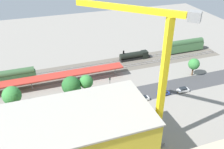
{
  "coord_description": "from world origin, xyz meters",
  "views": [
    {
      "loc": [
        16.8,
        67.08,
        49.61
      ],
      "look_at": [
        -5.09,
        1.56,
        9.19
      ],
      "focal_mm": 39.39,
      "sensor_mm": 36.0,
      "label": 1
    }
  ],
  "objects_px": {
    "passenger_coach": "(185,45)",
    "street_tree_0": "(86,82)",
    "parked_car_2": "(143,99)",
    "street_tree_1": "(194,64)",
    "traffic_light": "(110,83)",
    "platform_canopy_near": "(53,76)",
    "tower_crane": "(154,72)",
    "street_tree_2": "(12,95)",
    "box_truck_2": "(62,124)",
    "parked_car_3": "(119,103)",
    "street_tree_4": "(74,89)",
    "street_tree_3": "(71,86)",
    "locomotive": "(135,56)",
    "freight_coach_far": "(8,78)",
    "construction_building": "(63,146)",
    "box_truck_0": "(31,134)",
    "parked_car_5": "(71,112)",
    "parked_car_1": "(163,93)",
    "parked_car_4": "(94,109)",
    "parked_car_0": "(183,90)"
  },
  "relations": [
    {
      "from": "platform_canopy_near",
      "to": "parked_car_2",
      "type": "relative_size",
      "value": 12.9
    },
    {
      "from": "parked_car_0",
      "to": "tower_crane",
      "type": "relative_size",
      "value": 0.12
    },
    {
      "from": "box_truck_0",
      "to": "street_tree_2",
      "type": "xyz_separation_m",
      "value": [
        4.67,
        -16.14,
        3.16
      ]
    },
    {
      "from": "parked_car_2",
      "to": "street_tree_1",
      "type": "height_order",
      "value": "street_tree_1"
    },
    {
      "from": "box_truck_2",
      "to": "parked_car_5",
      "type": "bearing_deg",
      "value": -124.03
    },
    {
      "from": "locomotive",
      "to": "parked_car_3",
      "type": "distance_m",
      "value": 34.13
    },
    {
      "from": "parked_car_0",
      "to": "street_tree_4",
      "type": "bearing_deg",
      "value": -11.74
    },
    {
      "from": "parked_car_3",
      "to": "box_truck_0",
      "type": "distance_m",
      "value": 29.08
    },
    {
      "from": "tower_crane",
      "to": "street_tree_1",
      "type": "relative_size",
      "value": 5.08
    },
    {
      "from": "parked_car_3",
      "to": "street_tree_4",
      "type": "bearing_deg",
      "value": -29.46
    },
    {
      "from": "passenger_coach",
      "to": "street_tree_0",
      "type": "distance_m",
      "value": 56.04
    },
    {
      "from": "street_tree_3",
      "to": "traffic_light",
      "type": "height_order",
      "value": "street_tree_3"
    },
    {
      "from": "freight_coach_far",
      "to": "street_tree_0",
      "type": "relative_size",
      "value": 2.58
    },
    {
      "from": "street_tree_4",
      "to": "parked_car_2",
      "type": "bearing_deg",
      "value": 159.5
    },
    {
      "from": "freight_coach_far",
      "to": "box_truck_0",
      "type": "bearing_deg",
      "value": 101.97
    },
    {
      "from": "box_truck_0",
      "to": "street_tree_4",
      "type": "distance_m",
      "value": 21.03
    },
    {
      "from": "passenger_coach",
      "to": "street_tree_0",
      "type": "relative_size",
      "value": 2.41
    },
    {
      "from": "parked_car_2",
      "to": "tower_crane",
      "type": "xyz_separation_m",
      "value": [
        6.51,
        17.1,
        20.98
      ]
    },
    {
      "from": "parked_car_1",
      "to": "street_tree_4",
      "type": "relative_size",
      "value": 0.69
    },
    {
      "from": "parked_car_2",
      "to": "parked_car_4",
      "type": "xyz_separation_m",
      "value": [
        17.02,
        -0.11,
        0.01
      ]
    },
    {
      "from": "parked_car_5",
      "to": "tower_crane",
      "type": "distance_m",
      "value": 32.73
    },
    {
      "from": "parked_car_2",
      "to": "construction_building",
      "type": "height_order",
      "value": "construction_building"
    },
    {
      "from": "box_truck_0",
      "to": "parked_car_3",
      "type": "bearing_deg",
      "value": -165.73
    },
    {
      "from": "box_truck_2",
      "to": "parked_car_0",
      "type": "bearing_deg",
      "value": -173.2
    },
    {
      "from": "platform_canopy_near",
      "to": "locomotive",
      "type": "height_order",
      "value": "locomotive"
    },
    {
      "from": "street_tree_1",
      "to": "street_tree_4",
      "type": "xyz_separation_m",
      "value": [
        47.26,
        1.36,
        -0.86
      ]
    },
    {
      "from": "parked_car_4",
      "to": "box_truck_0",
      "type": "height_order",
      "value": "box_truck_0"
    },
    {
      "from": "parked_car_0",
      "to": "parked_car_4",
      "type": "relative_size",
      "value": 0.99
    },
    {
      "from": "freight_coach_far",
      "to": "construction_building",
      "type": "xyz_separation_m",
      "value": [
        -13.91,
        43.71,
        4.43
      ]
    },
    {
      "from": "passenger_coach",
      "to": "street_tree_3",
      "type": "height_order",
      "value": "street_tree_3"
    },
    {
      "from": "box_truck_2",
      "to": "street_tree_2",
      "type": "bearing_deg",
      "value": -47.73
    },
    {
      "from": "platform_canopy_near",
      "to": "street_tree_0",
      "type": "bearing_deg",
      "value": 135.89
    },
    {
      "from": "parked_car_2",
      "to": "street_tree_1",
      "type": "distance_m",
      "value": 27.68
    },
    {
      "from": "parked_car_1",
      "to": "locomotive",
      "type": "bearing_deg",
      "value": -93.32
    },
    {
      "from": "freight_coach_far",
      "to": "street_tree_2",
      "type": "bearing_deg",
      "value": 97.26
    },
    {
      "from": "parked_car_3",
      "to": "box_truck_2",
      "type": "distance_m",
      "value": 20.46
    },
    {
      "from": "street_tree_4",
      "to": "traffic_light",
      "type": "distance_m",
      "value": 12.45
    },
    {
      "from": "passenger_coach",
      "to": "street_tree_2",
      "type": "xyz_separation_m",
      "value": [
        76.26,
        19.99,
        1.74
      ]
    },
    {
      "from": "parked_car_5",
      "to": "box_truck_2",
      "type": "height_order",
      "value": "box_truck_2"
    },
    {
      "from": "box_truck_0",
      "to": "street_tree_3",
      "type": "distance_m",
      "value": 21.24
    },
    {
      "from": "street_tree_0",
      "to": "platform_canopy_near",
      "type": "bearing_deg",
      "value": -44.11
    },
    {
      "from": "parked_car_3",
      "to": "street_tree_2",
      "type": "height_order",
      "value": "street_tree_2"
    },
    {
      "from": "parked_car_1",
      "to": "tower_crane",
      "type": "relative_size",
      "value": 0.12
    },
    {
      "from": "street_tree_0",
      "to": "traffic_light",
      "type": "distance_m",
      "value": 8.25
    },
    {
      "from": "platform_canopy_near",
      "to": "street_tree_3",
      "type": "relative_size",
      "value": 6.4
    },
    {
      "from": "platform_canopy_near",
      "to": "tower_crane",
      "type": "height_order",
      "value": "tower_crane"
    },
    {
      "from": "passenger_coach",
      "to": "construction_building",
      "type": "relative_size",
      "value": 0.47
    },
    {
      "from": "street_tree_2",
      "to": "street_tree_1",
      "type": "bearing_deg",
      "value": 179.89
    },
    {
      "from": "parked_car_3",
      "to": "street_tree_1",
      "type": "distance_m",
      "value": 35.39
    },
    {
      "from": "parked_car_5",
      "to": "box_truck_2",
      "type": "distance_m",
      "value": 6.82
    }
  ]
}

